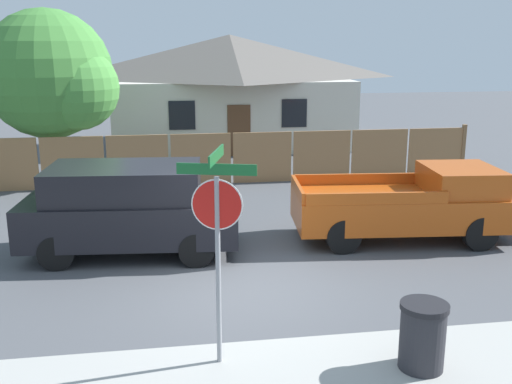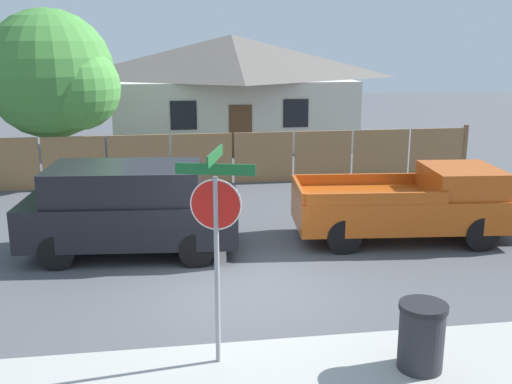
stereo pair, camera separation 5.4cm
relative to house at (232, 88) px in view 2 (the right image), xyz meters
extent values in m
plane|color=#4C4F54|center=(-1.65, -15.86, -2.41)|extent=(80.00, 80.00, 0.00)
cube|color=#997047|center=(-7.61, -7.54, -1.61)|extent=(1.87, 0.06, 1.61)
cube|color=#997047|center=(-5.66, -7.54, -1.61)|extent=(1.87, 0.06, 1.61)
cube|color=#997047|center=(-3.72, -7.54, -1.61)|extent=(1.87, 0.06, 1.61)
cube|color=#997047|center=(-1.77, -7.54, -1.61)|extent=(1.87, 0.06, 1.61)
cube|color=#997047|center=(0.17, -7.54, -1.61)|extent=(1.87, 0.06, 1.61)
cube|color=#997047|center=(2.11, -7.54, -1.61)|extent=(1.87, 0.06, 1.61)
cube|color=#997047|center=(4.06, -7.54, -1.61)|extent=(1.87, 0.06, 1.61)
cube|color=#997047|center=(6.00, -7.54, -1.61)|extent=(1.87, 0.06, 1.61)
cube|color=brown|center=(6.97, -7.54, -1.56)|extent=(0.12, 0.12, 1.71)
cube|color=beige|center=(0.00, 0.00, -1.00)|extent=(9.72, 6.00, 2.83)
pyramid|color=#5B5651|center=(0.00, 0.00, 1.33)|extent=(10.49, 6.48, 1.82)
cube|color=black|center=(-2.19, -3.02, -0.77)|extent=(1.00, 0.04, 1.10)
cube|color=black|center=(2.19, -3.02, -0.77)|extent=(1.00, 0.04, 1.10)
cube|color=brown|center=(0.00, -3.02, -1.41)|extent=(0.90, 0.04, 2.00)
cylinder|color=brown|center=(-6.37, -6.39, -1.46)|extent=(0.40, 0.40, 1.91)
sphere|color=#428438|center=(-6.37, -6.39, 0.98)|extent=(3.97, 3.97, 3.97)
sphere|color=#478F3C|center=(-5.48, -6.89, 0.59)|extent=(2.58, 2.58, 2.58)
cube|color=black|center=(-3.64, -13.64, -1.64)|extent=(4.59, 2.40, 0.88)
cube|color=black|center=(-3.75, -13.63, -0.86)|extent=(3.25, 2.12, 0.68)
cube|color=black|center=(-2.28, -13.76, -0.86)|extent=(0.22, 1.76, 0.57)
cylinder|color=black|center=(-2.19, -12.87, -2.06)|extent=(0.71, 0.22, 0.71)
cylinder|color=black|center=(-2.35, -14.65, -2.06)|extent=(0.71, 0.22, 0.71)
cylinder|color=black|center=(-4.92, -12.62, -2.06)|extent=(0.71, 0.22, 0.71)
cylinder|color=black|center=(-5.08, -14.40, -2.06)|extent=(0.71, 0.22, 0.71)
cube|color=#B74C14|center=(2.34, -13.64, -1.69)|extent=(4.96, 2.35, 0.72)
cube|color=#B74C14|center=(3.66, -13.76, -1.04)|extent=(1.69, 1.90, 0.58)
cube|color=#B74C14|center=(1.61, -12.65, -1.20)|extent=(3.01, 0.35, 0.25)
cube|color=#B74C14|center=(1.44, -14.47, -1.20)|extent=(3.01, 0.35, 0.25)
cube|color=#B74C14|center=(-0.01, -13.42, -1.20)|extent=(0.24, 1.83, 0.25)
cylinder|color=black|center=(3.90, -12.92, -2.03)|extent=(0.76, 0.22, 0.76)
cylinder|color=black|center=(3.75, -14.62, -2.03)|extent=(0.76, 0.22, 0.76)
cylinder|color=black|center=(0.93, -12.65, -2.03)|extent=(0.76, 0.22, 0.76)
cylinder|color=black|center=(0.78, -14.35, -2.03)|extent=(0.76, 0.22, 0.76)
cylinder|color=gray|center=(-2.24, -18.37, -1.07)|extent=(0.07, 0.07, 2.68)
cylinder|color=red|center=(-2.24, -18.37, -0.11)|extent=(0.64, 0.20, 0.66)
cylinder|color=white|center=(-2.24, -18.37, -0.11)|extent=(0.67, 0.20, 0.70)
cube|color=#19602D|center=(-2.24, -18.37, 0.36)|extent=(1.03, 0.31, 0.15)
cube|color=#19602D|center=(-2.24, -18.37, 0.54)|extent=(0.28, 0.93, 0.15)
cylinder|color=#28282D|center=(0.49, -18.97, -1.97)|extent=(0.62, 0.62, 0.88)
cylinder|color=black|center=(0.49, -18.97, -1.49)|extent=(0.66, 0.66, 0.08)
camera|label=1|loc=(-2.91, -25.97, 1.99)|focal=42.00mm
camera|label=2|loc=(-2.85, -25.98, 1.99)|focal=42.00mm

